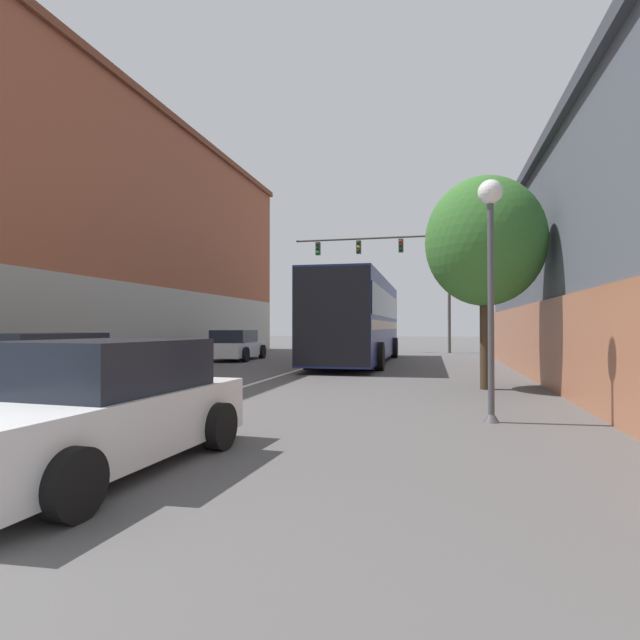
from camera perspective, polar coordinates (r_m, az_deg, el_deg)
lane_center_line at (r=18.76m, az=-1.60°, el=-5.45°), size 0.14×44.52×0.01m
building_left_brick at (r=25.78m, az=-24.11°, el=8.23°), size 8.77×25.12×10.85m
bus at (r=21.27m, az=4.35°, el=0.36°), size 2.98×11.84×3.48m
hatchback_foreground at (r=5.96m, az=-24.34°, el=-9.17°), size 2.17×3.92×1.37m
parked_car_left_near at (r=23.36m, az=-9.65°, el=-2.91°), size 2.21×4.39×1.38m
parked_car_left_mid at (r=13.24m, az=-28.52°, el=-4.44°), size 2.42×4.84×1.38m
traffic_signal_gantry at (r=30.66m, az=8.79°, el=6.52°), size 9.46×0.36×7.26m
street_lamp at (r=8.49m, az=18.92°, el=6.73°), size 0.39×0.39×3.88m
street_tree_near at (r=13.00m, az=18.33°, el=8.48°), size 2.89×2.60×5.21m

